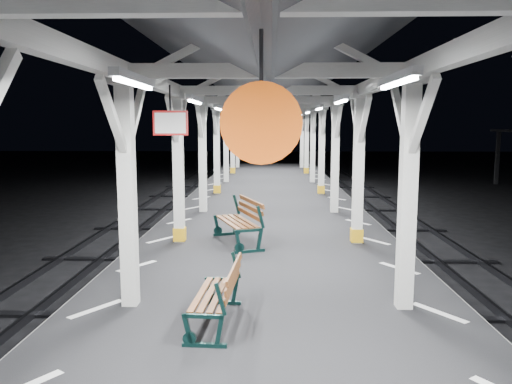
{
  "coord_description": "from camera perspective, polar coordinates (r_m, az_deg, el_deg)",
  "views": [
    {
      "loc": [
        0.06,
        -9.03,
        3.64
      ],
      "look_at": [
        -0.25,
        1.63,
        2.2
      ],
      "focal_mm": 35.0,
      "sensor_mm": 36.0,
      "label": 1
    }
  ],
  "objects": [
    {
      "name": "platform",
      "position": [
        9.56,
        1.26,
        -11.48
      ],
      "size": [
        6.0,
        50.0,
        1.0
      ],
      "primitive_type": "cube",
      "color": "black",
      "rests_on": "ground"
    },
    {
      "name": "track_left",
      "position": [
        10.95,
        -26.59,
        -12.14
      ],
      "size": [
        2.2,
        60.0,
        0.16
      ],
      "color": "#2D2D33",
      "rests_on": "ground"
    },
    {
      "name": "bench_near",
      "position": [
        6.76,
        -4.04,
        -11.39
      ],
      "size": [
        0.65,
        1.53,
        0.81
      ],
      "rotation": [
        0.0,
        0.0,
        -0.06
      ],
      "color": "black",
      "rests_on": "platform"
    },
    {
      "name": "hazard_stripes_left",
      "position": [
        9.74,
        -13.46,
        -8.23
      ],
      "size": [
        1.0,
        48.0,
        0.01
      ],
      "primitive_type": "cube",
      "color": "silver",
      "rests_on": "platform"
    },
    {
      "name": "bench_mid",
      "position": [
        11.18,
        -1.65,
        -3.21
      ],
      "size": [
        1.26,
        1.95,
        0.99
      ],
      "rotation": [
        0.0,
        0.0,
        0.36
      ],
      "color": "black",
      "rests_on": "platform"
    },
    {
      "name": "hazard_stripes_right",
      "position": [
        9.71,
        16.04,
        -8.37
      ],
      "size": [
        1.0,
        48.0,
        0.01
      ],
      "primitive_type": "cube",
      "color": "silver",
      "rests_on": "platform"
    },
    {
      "name": "ground",
      "position": [
        9.74,
        1.25,
        -14.26
      ],
      "size": [
        120.0,
        120.0,
        0.0
      ],
      "primitive_type": "plane",
      "color": "black",
      "rests_on": "ground"
    },
    {
      "name": "canopy",
      "position": [
        9.07,
        1.34,
        13.49
      ],
      "size": [
        5.4,
        49.0,
        4.65
      ],
      "color": "silver",
      "rests_on": "platform"
    }
  ]
}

